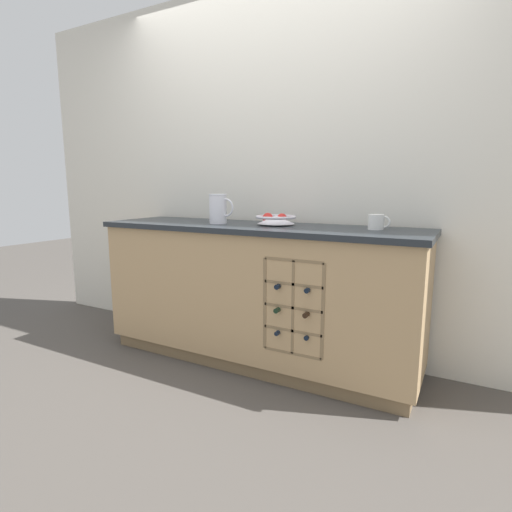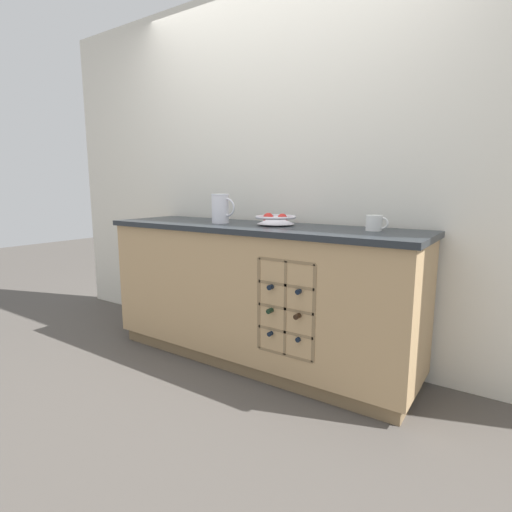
{
  "view_description": "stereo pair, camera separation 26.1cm",
  "coord_description": "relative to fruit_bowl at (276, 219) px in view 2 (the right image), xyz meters",
  "views": [
    {
      "loc": [
        1.22,
        -2.26,
        1.16
      ],
      "look_at": [
        0.0,
        0.0,
        0.72
      ],
      "focal_mm": 28.0,
      "sensor_mm": 36.0,
      "label": 1
    },
    {
      "loc": [
        1.45,
        -2.13,
        1.16
      ],
      "look_at": [
        0.0,
        0.0,
        0.72
      ],
      "focal_mm": 28.0,
      "sensor_mm": 36.0,
      "label": 2
    }
  ],
  "objects": [
    {
      "name": "ground_plane",
      "position": [
        -0.11,
        -0.06,
        -0.96
      ],
      "size": [
        14.0,
        14.0,
        0.0
      ],
      "primitive_type": "plane",
      "color": "#4C4742"
    },
    {
      "name": "back_wall",
      "position": [
        -0.11,
        0.29,
        0.31
      ],
      "size": [
        4.51,
        0.06,
        2.55
      ],
      "primitive_type": "cube",
      "color": "silver",
      "rests_on": "ground_plane"
    },
    {
      "name": "kitchen_island",
      "position": [
        -0.11,
        -0.06,
        -0.49
      ],
      "size": [
        2.15,
        0.61,
        0.92
      ],
      "color": "olive",
      "rests_on": "ground_plane"
    },
    {
      "name": "fruit_bowl",
      "position": [
        0.0,
        0.0,
        0.0
      ],
      "size": [
        0.26,
        0.26,
        0.08
      ],
      "color": "silver",
      "rests_on": "kitchen_island"
    },
    {
      "name": "white_pitcher",
      "position": [
        -0.39,
        -0.08,
        0.06
      ],
      "size": [
        0.18,
        0.12,
        0.2
      ],
      "color": "white",
      "rests_on": "kitchen_island"
    },
    {
      "name": "ceramic_mug",
      "position": [
        0.63,
        0.02,
        0.0
      ],
      "size": [
        0.13,
        0.09,
        0.09
      ],
      "color": "white",
      "rests_on": "kitchen_island"
    }
  ]
}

